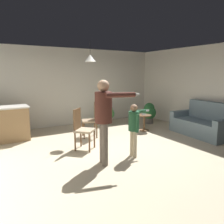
% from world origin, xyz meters
% --- Properties ---
extents(ground, '(7.68, 7.68, 0.00)m').
position_xyz_m(ground, '(0.00, 0.00, 0.00)').
color(ground, beige).
extents(wall_back, '(6.40, 0.10, 2.70)m').
position_xyz_m(wall_back, '(0.00, 3.20, 1.35)').
color(wall_back, silver).
rests_on(wall_back, ground).
extents(wall_right, '(0.10, 6.40, 2.70)m').
position_xyz_m(wall_right, '(3.20, 0.00, 1.35)').
color(wall_right, silver).
rests_on(wall_right, ground).
extents(couch_floral, '(0.98, 1.86, 1.00)m').
position_xyz_m(couch_floral, '(2.69, -0.20, 0.33)').
color(couch_floral, slate).
rests_on(couch_floral, ground).
extents(kitchen_counter, '(1.26, 0.66, 0.95)m').
position_xyz_m(kitchen_counter, '(-2.45, 2.16, 0.48)').
color(kitchen_counter, '#99754C').
rests_on(kitchen_counter, ground).
extents(side_table_by_couch, '(0.44, 0.44, 0.52)m').
position_xyz_m(side_table_by_couch, '(1.53, 1.10, 0.33)').
color(side_table_by_couch, brown).
rests_on(side_table_by_couch, ground).
extents(person_adult, '(0.78, 0.63, 1.72)m').
position_xyz_m(person_adult, '(-0.87, -0.58, 1.06)').
color(person_adult, '#60564C').
rests_on(person_adult, ground).
extents(person_child, '(0.62, 0.34, 1.18)m').
position_xyz_m(person_child, '(-0.11, -0.55, 0.73)').
color(person_child, tan).
rests_on(person_child, ground).
extents(dining_chair_by_counter, '(0.53, 0.53, 1.00)m').
position_xyz_m(dining_chair_by_counter, '(-0.22, 1.35, 0.55)').
color(dining_chair_by_counter, brown).
rests_on(dining_chair_by_counter, ground).
extents(dining_chair_near_wall, '(0.59, 0.59, 1.00)m').
position_xyz_m(dining_chair_near_wall, '(-0.91, 0.49, 0.55)').
color(dining_chair_near_wall, brown).
rests_on(dining_chair_near_wall, ground).
extents(potted_plant_corner, '(0.50, 0.50, 0.77)m').
position_xyz_m(potted_plant_corner, '(2.36, 1.84, 0.42)').
color(potted_plant_corner, '#4C4742').
rests_on(potted_plant_corner, ground).
extents(potted_plant_by_wall, '(0.44, 0.44, 0.68)m').
position_xyz_m(potted_plant_by_wall, '(1.08, 2.65, 0.37)').
color(potted_plant_by_wall, brown).
rests_on(potted_plant_by_wall, ground).
extents(spare_remote_on_table, '(0.12, 0.11, 0.04)m').
position_xyz_m(spare_remote_on_table, '(1.51, 1.10, 0.54)').
color(spare_remote_on_table, white).
rests_on(spare_remote_on_table, side_table_by_couch).
extents(ceiling_light_pendant, '(0.32, 0.32, 0.55)m').
position_xyz_m(ceiling_light_pendant, '(-0.23, 1.39, 2.25)').
color(ceiling_light_pendant, silver).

